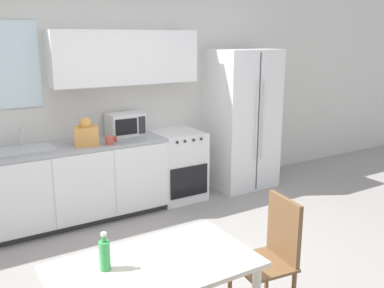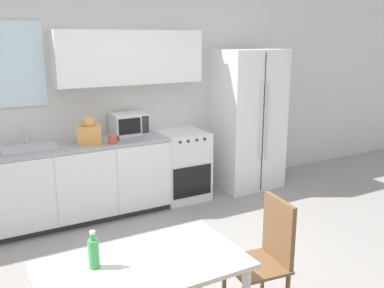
% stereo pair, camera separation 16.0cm
% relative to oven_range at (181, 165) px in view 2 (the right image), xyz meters
% --- Properties ---
extents(ground_plane, '(12.00, 12.00, 0.00)m').
position_rel_oven_range_xyz_m(ground_plane, '(-0.85, -1.70, -0.44)').
color(ground_plane, gray).
extents(wall_back, '(12.00, 0.38, 2.70)m').
position_rel_oven_range_xyz_m(wall_back, '(-0.82, 0.31, 0.99)').
color(wall_back, silver).
rests_on(wall_back, ground_plane).
extents(kitchen_counter, '(2.05, 0.68, 0.90)m').
position_rel_oven_range_xyz_m(kitchen_counter, '(-1.33, -0.02, 0.01)').
color(kitchen_counter, '#333333').
rests_on(kitchen_counter, ground_plane).
extents(oven_range, '(0.61, 0.64, 0.89)m').
position_rel_oven_range_xyz_m(oven_range, '(0.00, 0.00, 0.00)').
color(oven_range, white).
rests_on(oven_range, ground_plane).
extents(refrigerator, '(0.86, 0.73, 1.91)m').
position_rel_oven_range_xyz_m(refrigerator, '(1.03, -0.03, 0.51)').
color(refrigerator, white).
rests_on(refrigerator, ground_plane).
extents(kitchen_sink, '(0.58, 0.40, 0.22)m').
position_rel_oven_range_xyz_m(kitchen_sink, '(-1.85, -0.01, 0.48)').
color(kitchen_sink, '#B7BABC').
rests_on(kitchen_sink, kitchen_counter).
extents(microwave, '(0.43, 0.32, 0.26)m').
position_rel_oven_range_xyz_m(microwave, '(-0.64, 0.13, 0.59)').
color(microwave, silver).
rests_on(microwave, kitchen_counter).
extents(coffee_mug, '(0.13, 0.09, 0.10)m').
position_rel_oven_range_xyz_m(coffee_mug, '(-0.98, -0.24, 0.51)').
color(coffee_mug, '#BF4C3F').
rests_on(coffee_mug, kitchen_counter).
extents(grocery_bag_0, '(0.31, 0.28, 0.31)m').
position_rel_oven_range_xyz_m(grocery_bag_0, '(-1.21, -0.12, 0.59)').
color(grocery_bag_0, '#DB994C').
rests_on(grocery_bag_0, kitchen_counter).
extents(dining_table, '(1.25, 0.72, 0.73)m').
position_rel_oven_range_xyz_m(dining_table, '(-1.60, -2.54, 0.18)').
color(dining_table, beige).
rests_on(dining_table, ground_plane).
extents(dining_chair_side, '(0.45, 0.45, 0.93)m').
position_rel_oven_range_xyz_m(dining_chair_side, '(-0.60, -2.51, 0.09)').
color(dining_chair_side, brown).
rests_on(dining_chair_side, ground_plane).
extents(drink_bottle, '(0.07, 0.07, 0.24)m').
position_rel_oven_range_xyz_m(drink_bottle, '(-1.87, -2.44, 0.39)').
color(drink_bottle, '#3FB259').
rests_on(drink_bottle, dining_table).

